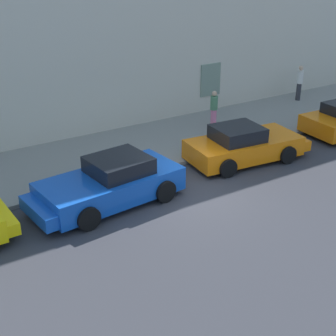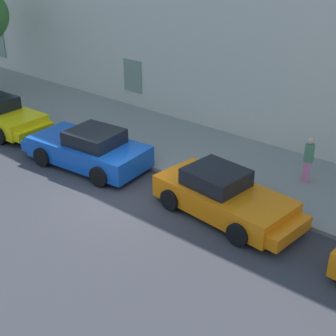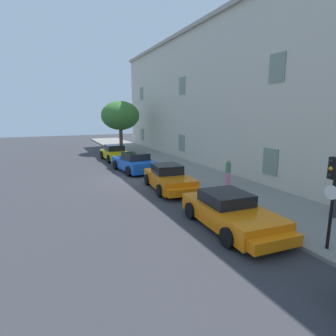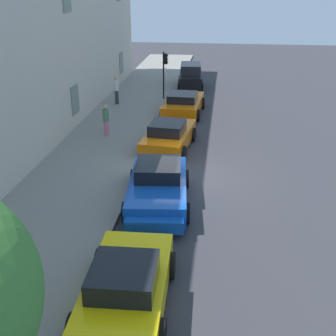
{
  "view_description": "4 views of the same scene",
  "coord_description": "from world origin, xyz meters",
  "px_view_note": "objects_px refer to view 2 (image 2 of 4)",
  "views": [
    {
      "loc": [
        -8.31,
        -11.68,
        7.43
      ],
      "look_at": [
        -0.46,
        0.7,
        0.75
      ],
      "focal_mm": 53.08,
      "sensor_mm": 36.0,
      "label": 1
    },
    {
      "loc": [
        9.8,
        -9.39,
        7.7
      ],
      "look_at": [
        0.58,
        1.69,
        0.54
      ],
      "focal_mm": 51.16,
      "sensor_mm": 36.0,
      "label": 2
    },
    {
      "loc": [
        17.25,
        -5.26,
        4.32
      ],
      "look_at": [
        2.09,
        1.61,
        1.01
      ],
      "focal_mm": 29.65,
      "sensor_mm": 36.0,
      "label": 3
    },
    {
      "loc": [
        -16.71,
        -1.28,
        7.55
      ],
      "look_at": [
        -0.59,
        0.75,
        0.59
      ],
      "focal_mm": 47.94,
      "sensor_mm": 36.0,
      "label": 4
    }
  ],
  "objects_px": {
    "sportscar_red_lead": "(2,116)",
    "sportscar_yellow_flank": "(86,148)",
    "sportscar_white_middle": "(227,198)",
    "pedestrian_strolling": "(308,159)"
  },
  "relations": [
    {
      "from": "sportscar_red_lead",
      "to": "sportscar_yellow_flank",
      "type": "distance_m",
      "value": 5.26
    },
    {
      "from": "sportscar_red_lead",
      "to": "sportscar_yellow_flank",
      "type": "xyz_separation_m",
      "value": [
        5.26,
        0.02,
        0.01
      ]
    },
    {
      "from": "sportscar_red_lead",
      "to": "sportscar_white_middle",
      "type": "distance_m",
      "value": 11.18
    },
    {
      "from": "sportscar_yellow_flank",
      "to": "sportscar_red_lead",
      "type": "bearing_deg",
      "value": -179.73
    },
    {
      "from": "sportscar_red_lead",
      "to": "sportscar_white_middle",
      "type": "relative_size",
      "value": 0.96
    },
    {
      "from": "sportscar_red_lead",
      "to": "sportscar_white_middle",
      "type": "bearing_deg",
      "value": 1.72
    },
    {
      "from": "sportscar_yellow_flank",
      "to": "sportscar_white_middle",
      "type": "height_order",
      "value": "sportscar_yellow_flank"
    },
    {
      "from": "sportscar_yellow_flank",
      "to": "pedestrian_strolling",
      "type": "relative_size",
      "value": 3.14
    },
    {
      "from": "sportscar_white_middle",
      "to": "pedestrian_strolling",
      "type": "xyz_separation_m",
      "value": [
        0.96,
        3.32,
        0.35
      ]
    },
    {
      "from": "sportscar_red_lead",
      "to": "pedestrian_strolling",
      "type": "height_order",
      "value": "pedestrian_strolling"
    }
  ]
}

